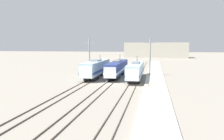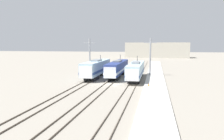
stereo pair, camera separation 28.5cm
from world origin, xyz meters
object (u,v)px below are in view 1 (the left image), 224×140
Objects in this scene: catenary_tower_right at (150,56)px; catenary_tower_left at (89,56)px; locomotive_far_right at (135,71)px; traffic_cone at (149,85)px; locomotive_center at (117,68)px; locomotive_far_left at (96,68)px.

catenary_tower_left is at bearing 180.00° from catenary_tower_right.
locomotive_far_right reaches higher than traffic_cone.
locomotive_far_right is at bearing 110.01° from traffic_cone.
locomotive_far_right is 9.24m from traffic_cone.
catenary_tower_right is (15.39, 0.00, 0.00)m from catenary_tower_left.
locomotive_center reaches higher than traffic_cone.
locomotive_far_left is 6.03m from catenary_tower_left.
catenary_tower_right reaches higher than traffic_cone.
locomotive_center reaches higher than locomotive_far_right.
catenary_tower_left is 1.00× the size of catenary_tower_right.
locomotive_far_left is 1.03× the size of locomotive_far_right.
locomotive_center is at bearing -160.50° from catenary_tower_right.
catenary_tower_left is at bearing 122.83° from locomotive_far_left.
locomotive_center is 1.99× the size of catenary_tower_left.
catenary_tower_right is at bearing 0.00° from catenary_tower_left.
locomotive_center is 1.99× the size of catenary_tower_right.
locomotive_center is 14.60m from traffic_cone.
catenary_tower_left is at bearing 160.40° from locomotive_center.
locomotive_far_left reaches higher than traffic_cone.
traffic_cone is at bearing -69.99° from locomotive_far_right.
catenary_tower_left is 17.27× the size of traffic_cone.
locomotive_far_right is (9.49, -1.83, -0.12)m from locomotive_far_left.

